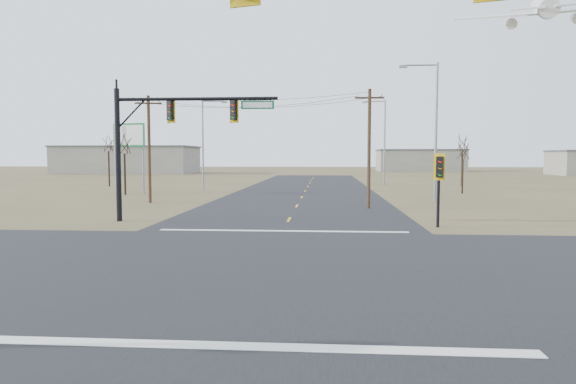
% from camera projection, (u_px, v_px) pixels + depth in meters
% --- Properties ---
extents(ground, '(320.00, 320.00, 0.00)m').
position_uv_depth(ground, '(264.00, 264.00, 17.18)').
color(ground, brown).
rests_on(ground, ground).
extents(road_ew, '(160.00, 14.00, 0.02)m').
position_uv_depth(road_ew, '(264.00, 264.00, 17.18)').
color(road_ew, black).
rests_on(road_ew, ground).
extents(road_ns, '(14.00, 160.00, 0.02)m').
position_uv_depth(road_ns, '(264.00, 264.00, 17.18)').
color(road_ns, black).
rests_on(road_ns, ground).
extents(stop_bar_near, '(12.00, 0.40, 0.01)m').
position_uv_depth(stop_bar_near, '(217.00, 345.00, 9.72)').
color(stop_bar_near, silver).
rests_on(stop_bar_near, road_ns).
extents(stop_bar_far, '(12.00, 0.40, 0.01)m').
position_uv_depth(stop_bar_far, '(283.00, 231.00, 24.65)').
color(stop_bar_far, silver).
rests_on(stop_bar_far, road_ns).
extents(mast_arm_near, '(11.60, 0.54, 8.00)m').
position_uv_depth(mast_arm_near, '(525.00, 19.00, 8.12)').
color(mast_arm_near, black).
rests_on(mast_arm_near, ground).
extents(mast_arm_far, '(9.04, 0.59, 7.33)m').
position_uv_depth(mast_arm_far, '(169.00, 126.00, 28.06)').
color(mast_arm_far, black).
rests_on(mast_arm_far, ground).
extents(pedestal_signal_ne, '(0.67, 0.59, 3.78)m').
position_uv_depth(pedestal_signal_ne, '(439.00, 172.00, 25.78)').
color(pedestal_signal_ne, black).
rests_on(pedestal_signal_ne, ground).
extents(utility_pole_near, '(2.01, 0.24, 8.20)m').
position_uv_depth(utility_pole_near, '(369.00, 146.00, 35.17)').
color(utility_pole_near, '#4B3320').
rests_on(utility_pole_near, ground).
extents(utility_pole_far, '(2.02, 0.45, 8.28)m').
position_uv_depth(utility_pole_far, '(149.00, 147.00, 39.60)').
color(utility_pole_far, '#4B3320').
rests_on(utility_pole_far, ground).
extents(highway_sign, '(3.48, 1.12, 6.78)m').
position_uv_depth(highway_sign, '(129.00, 145.00, 49.32)').
color(highway_sign, gray).
rests_on(highway_sign, ground).
extents(streetlight_a, '(3.02, 0.28, 10.87)m').
position_uv_depth(streetlight_a, '(433.00, 124.00, 39.97)').
color(streetlight_a, gray).
rests_on(streetlight_a, ground).
extents(streetlight_b, '(3.01, 0.47, 10.73)m').
position_uv_depth(streetlight_b, '(383.00, 137.00, 64.94)').
color(streetlight_b, gray).
rests_on(streetlight_b, ground).
extents(streetlight_c, '(2.65, 0.42, 9.44)m').
position_uv_depth(streetlight_c, '(205.00, 140.00, 52.80)').
color(streetlight_c, gray).
rests_on(streetlight_c, ground).
extents(bare_tree_a, '(2.88, 2.88, 6.07)m').
position_uv_depth(bare_tree_a, '(124.00, 144.00, 47.88)').
color(bare_tree_a, black).
rests_on(bare_tree_a, ground).
extents(bare_tree_b, '(2.73, 2.73, 6.43)m').
position_uv_depth(bare_tree_b, '(108.00, 143.00, 61.09)').
color(bare_tree_b, black).
rests_on(bare_tree_b, ground).
extents(bare_tree_c, '(2.51, 2.51, 5.30)m').
position_uv_depth(bare_tree_c, '(463.00, 151.00, 49.35)').
color(bare_tree_c, black).
rests_on(bare_tree_c, ground).
extents(bare_tree_d, '(2.77, 2.77, 6.61)m').
position_uv_depth(bare_tree_d, '(462.00, 142.00, 60.91)').
color(bare_tree_d, black).
rests_on(bare_tree_d, ground).
extents(warehouse_left, '(28.00, 14.00, 5.50)m').
position_uv_depth(warehouse_left, '(128.00, 160.00, 109.41)').
color(warehouse_left, gray).
rests_on(warehouse_left, ground).
extents(warehouse_mid, '(20.00, 12.00, 5.00)m').
position_uv_depth(warehouse_mid, '(420.00, 161.00, 124.67)').
color(warehouse_mid, gray).
rests_on(warehouse_mid, ground).
extents(jet_airliner, '(21.76, 22.70, 12.60)m').
position_uv_depth(jet_airliner, '(544.00, 8.00, 82.08)').
color(jet_airliner, silver).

